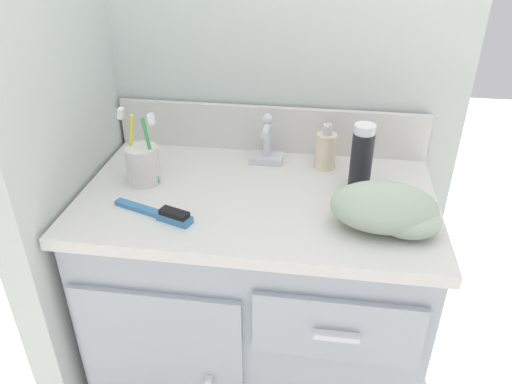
% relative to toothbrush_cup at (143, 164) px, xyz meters
% --- Properties ---
extents(wall_back, '(1.07, 0.08, 2.20)m').
position_rel_toothbrush_cup_xyz_m(wall_back, '(0.30, 0.30, 0.30)').
color(wall_back, silver).
rests_on(wall_back, ground_plane).
extents(wall_left, '(0.08, 0.61, 2.20)m').
position_rel_toothbrush_cup_xyz_m(wall_left, '(-0.19, -0.02, 0.30)').
color(wall_left, silver).
rests_on(wall_left, ground_plane).
extents(vanity, '(0.89, 0.54, 0.74)m').
position_rel_toothbrush_cup_xyz_m(vanity, '(0.30, -0.02, -0.41)').
color(vanity, '#9EA8B2').
rests_on(vanity, ground_plane).
extents(backsplash, '(0.89, 0.02, 0.13)m').
position_rel_toothbrush_cup_xyz_m(backsplash, '(0.30, 0.24, 0.01)').
color(backsplash, silver).
rests_on(backsplash, vanity).
extents(sink_faucet, '(0.09, 0.09, 0.14)m').
position_rel_toothbrush_cup_xyz_m(sink_faucet, '(0.30, 0.16, -0.00)').
color(sink_faucet, silver).
rests_on(sink_faucet, vanity).
extents(toothbrush_cup, '(0.10, 0.08, 0.20)m').
position_rel_toothbrush_cup_xyz_m(toothbrush_cup, '(0.00, 0.00, 0.00)').
color(toothbrush_cup, silver).
rests_on(toothbrush_cup, vanity).
extents(soap_dispenser, '(0.06, 0.06, 0.13)m').
position_rel_toothbrush_cup_xyz_m(soap_dispenser, '(0.46, 0.15, -0.00)').
color(soap_dispenser, beige).
rests_on(soap_dispenser, vanity).
extents(shaving_cream_can, '(0.05, 0.05, 0.17)m').
position_rel_toothbrush_cup_xyz_m(shaving_cream_can, '(0.55, 0.05, 0.03)').
color(shaving_cream_can, black).
rests_on(shaving_cream_can, vanity).
extents(hairbrush, '(0.21, 0.10, 0.03)m').
position_rel_toothbrush_cup_xyz_m(hairbrush, '(0.10, -0.16, -0.04)').
color(hairbrush, teal).
rests_on(hairbrush, vanity).
extents(hand_towel, '(0.24, 0.15, 0.11)m').
position_rel_toothbrush_cup_xyz_m(hand_towel, '(0.61, -0.13, -0.00)').
color(hand_towel, '#A8BCA3').
rests_on(hand_towel, vanity).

